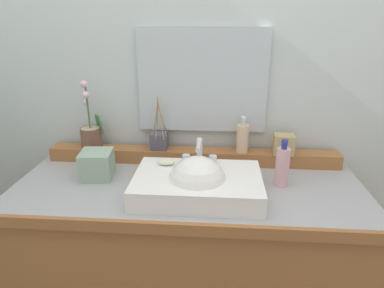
{
  "coord_description": "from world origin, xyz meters",
  "views": [
    {
      "loc": [
        0.11,
        -1.26,
        1.53
      ],
      "look_at": [
        0.02,
        -0.02,
        1.07
      ],
      "focal_mm": 32.1,
      "sensor_mm": 36.0,
      "label": 1
    }
  ],
  "objects_px": {
    "potted_plant": "(91,132)",
    "sink_basin": "(198,185)",
    "tissue_box": "(97,165)",
    "soap_dispenser": "(242,137)",
    "reed_diffuser": "(159,140)",
    "lotion_bottle": "(282,166)",
    "soap_bar": "(166,162)",
    "trinket_box": "(284,144)"
  },
  "relations": [
    {
      "from": "sink_basin",
      "to": "reed_diffuser",
      "type": "distance_m",
      "value": 0.38
    },
    {
      "from": "soap_dispenser",
      "to": "reed_diffuser",
      "type": "xyz_separation_m",
      "value": [
        -0.39,
        0.01,
        -0.03
      ]
    },
    {
      "from": "tissue_box",
      "to": "soap_dispenser",
      "type": "bearing_deg",
      "value": 16.37
    },
    {
      "from": "potted_plant",
      "to": "soap_dispenser",
      "type": "bearing_deg",
      "value": -0.8
    },
    {
      "from": "potted_plant",
      "to": "lotion_bottle",
      "type": "distance_m",
      "value": 0.89
    },
    {
      "from": "reed_diffuser",
      "to": "lotion_bottle",
      "type": "bearing_deg",
      "value": -21.23
    },
    {
      "from": "tissue_box",
      "to": "reed_diffuser",
      "type": "bearing_deg",
      "value": 39.63
    },
    {
      "from": "reed_diffuser",
      "to": "soap_dispenser",
      "type": "bearing_deg",
      "value": -1.86
    },
    {
      "from": "sink_basin",
      "to": "soap_bar",
      "type": "bearing_deg",
      "value": 144.1
    },
    {
      "from": "soap_bar",
      "to": "lotion_bottle",
      "type": "bearing_deg",
      "value": 1.64
    },
    {
      "from": "reed_diffuser",
      "to": "lotion_bottle",
      "type": "xyz_separation_m",
      "value": [
        0.54,
        -0.21,
        -0.02
      ]
    },
    {
      "from": "tissue_box",
      "to": "potted_plant",
      "type": "bearing_deg",
      "value": 114.6
    },
    {
      "from": "reed_diffuser",
      "to": "tissue_box",
      "type": "distance_m",
      "value": 0.31
    },
    {
      "from": "sink_basin",
      "to": "reed_diffuser",
      "type": "xyz_separation_m",
      "value": [
        -0.2,
        0.32,
        0.06
      ]
    },
    {
      "from": "potted_plant",
      "to": "sink_basin",
      "type": "bearing_deg",
      "value": -31.08
    },
    {
      "from": "sink_basin",
      "to": "trinket_box",
      "type": "xyz_separation_m",
      "value": [
        0.37,
        0.3,
        0.06
      ]
    },
    {
      "from": "sink_basin",
      "to": "reed_diffuser",
      "type": "height_order",
      "value": "reed_diffuser"
    },
    {
      "from": "soap_bar",
      "to": "potted_plant",
      "type": "distance_m",
      "value": 0.45
    },
    {
      "from": "potted_plant",
      "to": "lotion_bottle",
      "type": "xyz_separation_m",
      "value": [
        0.86,
        -0.21,
        -0.05
      ]
    },
    {
      "from": "potted_plant",
      "to": "tissue_box",
      "type": "xyz_separation_m",
      "value": [
        0.09,
        -0.19,
        -0.08
      ]
    },
    {
      "from": "lotion_bottle",
      "to": "potted_plant",
      "type": "bearing_deg",
      "value": 166.55
    },
    {
      "from": "soap_dispenser",
      "to": "sink_basin",
      "type": "bearing_deg",
      "value": -121.1
    },
    {
      "from": "soap_bar",
      "to": "soap_dispenser",
      "type": "xyz_separation_m",
      "value": [
        0.32,
        0.21,
        0.04
      ]
    },
    {
      "from": "sink_basin",
      "to": "tissue_box",
      "type": "bearing_deg",
      "value": 164.17
    },
    {
      "from": "lotion_bottle",
      "to": "tissue_box",
      "type": "distance_m",
      "value": 0.77
    },
    {
      "from": "trinket_box",
      "to": "reed_diffuser",
      "type": "bearing_deg",
      "value": -179.54
    },
    {
      "from": "soap_dispenser",
      "to": "reed_diffuser",
      "type": "distance_m",
      "value": 0.39
    },
    {
      "from": "soap_bar",
      "to": "trinket_box",
      "type": "xyz_separation_m",
      "value": [
        0.51,
        0.2,
        0.02
      ]
    },
    {
      "from": "reed_diffuser",
      "to": "trinket_box",
      "type": "relative_size",
      "value": 2.79
    },
    {
      "from": "soap_bar",
      "to": "soap_dispenser",
      "type": "relative_size",
      "value": 0.42
    },
    {
      "from": "sink_basin",
      "to": "soap_bar",
      "type": "distance_m",
      "value": 0.17
    },
    {
      "from": "sink_basin",
      "to": "lotion_bottle",
      "type": "distance_m",
      "value": 0.36
    },
    {
      "from": "trinket_box",
      "to": "lotion_bottle",
      "type": "height_order",
      "value": "lotion_bottle"
    },
    {
      "from": "reed_diffuser",
      "to": "trinket_box",
      "type": "xyz_separation_m",
      "value": [
        0.57,
        -0.02,
        0.0
      ]
    },
    {
      "from": "sink_basin",
      "to": "potted_plant",
      "type": "relative_size",
      "value": 1.54
    },
    {
      "from": "soap_dispenser",
      "to": "reed_diffuser",
      "type": "relative_size",
      "value": 0.67
    },
    {
      "from": "potted_plant",
      "to": "reed_diffuser",
      "type": "relative_size",
      "value": 1.27
    },
    {
      "from": "lotion_bottle",
      "to": "tissue_box",
      "type": "relative_size",
      "value": 1.51
    },
    {
      "from": "lotion_bottle",
      "to": "tissue_box",
      "type": "xyz_separation_m",
      "value": [
        -0.77,
        0.01,
        -0.03
      ]
    },
    {
      "from": "soap_bar",
      "to": "potted_plant",
      "type": "height_order",
      "value": "potted_plant"
    },
    {
      "from": "potted_plant",
      "to": "reed_diffuser",
      "type": "xyz_separation_m",
      "value": [
        0.32,
        0.0,
        -0.03
      ]
    },
    {
      "from": "soap_dispenser",
      "to": "trinket_box",
      "type": "height_order",
      "value": "soap_dispenser"
    }
  ]
}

